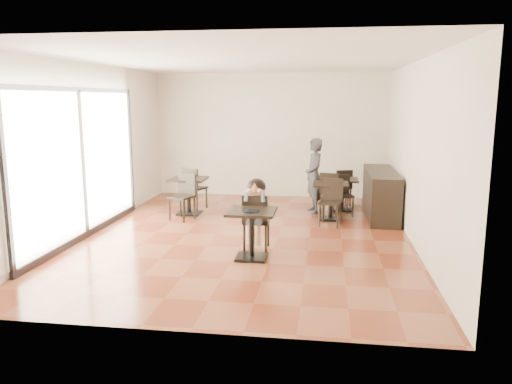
% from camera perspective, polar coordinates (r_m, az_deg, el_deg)
% --- Properties ---
extents(floor, '(6.00, 8.00, 0.01)m').
position_cam_1_polar(floor, '(9.44, -1.05, -5.00)').
color(floor, brown).
rests_on(floor, ground).
extents(ceiling, '(6.00, 8.00, 0.01)m').
position_cam_1_polar(ceiling, '(9.12, -1.12, 14.77)').
color(ceiling, white).
rests_on(ceiling, floor).
extents(wall_back, '(6.00, 0.01, 3.20)m').
position_cam_1_polar(wall_back, '(13.09, 1.69, 6.49)').
color(wall_back, white).
rests_on(wall_back, floor).
extents(wall_front, '(6.00, 0.01, 3.20)m').
position_cam_1_polar(wall_front, '(5.26, -7.95, 0.24)').
color(wall_front, white).
rests_on(wall_front, floor).
extents(wall_left, '(0.01, 8.00, 3.20)m').
position_cam_1_polar(wall_left, '(10.06, -18.28, 4.72)').
color(wall_left, white).
rests_on(wall_left, floor).
extents(wall_right, '(0.01, 8.00, 3.20)m').
position_cam_1_polar(wall_right, '(9.16, 17.83, 4.22)').
color(wall_right, white).
rests_on(wall_right, floor).
extents(storefront_window, '(0.04, 4.50, 2.60)m').
position_cam_1_polar(storefront_window, '(9.62, -19.35, 3.21)').
color(storefront_window, white).
rests_on(storefront_window, floor).
extents(child_table, '(0.76, 0.76, 0.80)m').
position_cam_1_polar(child_table, '(8.01, -0.50, -4.88)').
color(child_table, black).
rests_on(child_table, floor).
extents(child_chair, '(0.43, 0.43, 0.96)m').
position_cam_1_polar(child_chair, '(8.52, 0.05, -3.38)').
color(child_chair, black).
rests_on(child_chair, floor).
extents(child, '(0.43, 0.60, 1.21)m').
position_cam_1_polar(child, '(8.49, 0.05, -2.57)').
color(child, slate).
rests_on(child, child_chair).
extents(plate, '(0.27, 0.27, 0.02)m').
position_cam_1_polar(plate, '(7.82, -0.61, -2.20)').
color(plate, black).
rests_on(plate, child_table).
extents(pizza_slice, '(0.28, 0.22, 0.06)m').
position_cam_1_polar(pizza_slice, '(8.21, -0.14, 0.14)').
color(pizza_slice, tan).
rests_on(pizza_slice, child).
extents(adult_patron, '(0.56, 0.70, 1.68)m').
position_cam_1_polar(adult_patron, '(11.29, 6.65, 1.87)').
color(adult_patron, '#353539').
rests_on(adult_patron, floor).
extents(cafe_table_mid, '(0.87, 0.87, 0.78)m').
position_cam_1_polar(cafe_table_mid, '(10.73, 8.49, -1.05)').
color(cafe_table_mid, black).
rests_on(cafe_table_mid, floor).
extents(cafe_table_left, '(1.00, 1.00, 0.81)m').
position_cam_1_polar(cafe_table_left, '(11.20, -7.68, -0.47)').
color(cafe_table_left, black).
rests_on(cafe_table_left, floor).
extents(cafe_table_back, '(0.87, 0.87, 0.73)m').
position_cam_1_polar(cafe_table_back, '(11.67, 9.83, -0.28)').
color(cafe_table_back, black).
rests_on(cafe_table_back, floor).
extents(chair_mid_a, '(0.50, 0.50, 0.94)m').
position_cam_1_polar(chair_mid_a, '(11.25, 8.48, -0.10)').
color(chair_mid_a, black).
rests_on(chair_mid_a, floor).
extents(chair_mid_b, '(0.50, 0.50, 0.94)m').
position_cam_1_polar(chair_mid_b, '(10.17, 8.52, -1.24)').
color(chair_mid_b, black).
rests_on(chair_mid_b, floor).
extents(chair_left_a, '(0.57, 0.57, 0.98)m').
position_cam_1_polar(chair_left_a, '(11.71, -6.97, 0.44)').
color(chair_left_a, black).
rests_on(chair_left_a, floor).
extents(chair_left_b, '(0.57, 0.57, 0.98)m').
position_cam_1_polar(chair_left_b, '(10.67, -8.48, -0.60)').
color(chair_left_b, black).
rests_on(chair_left_b, floor).
extents(chair_back_a, '(0.49, 0.49, 0.88)m').
position_cam_1_polar(chair_back_a, '(12.20, 9.77, 0.54)').
color(chair_back_a, black).
rests_on(chair_back_a, floor).
extents(chair_back_b, '(0.49, 0.49, 0.88)m').
position_cam_1_polar(chair_back_b, '(11.12, 9.93, -0.44)').
color(chair_back_b, black).
rests_on(chair_back_b, floor).
extents(service_counter, '(0.60, 2.40, 1.00)m').
position_cam_1_polar(service_counter, '(11.23, 14.06, -0.17)').
color(service_counter, black).
rests_on(service_counter, floor).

